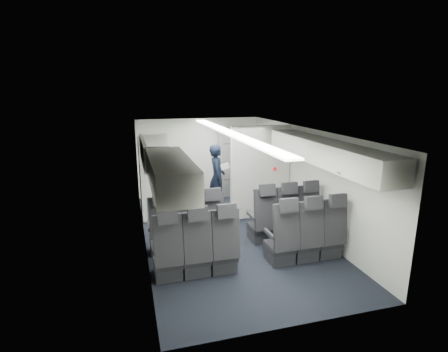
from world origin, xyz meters
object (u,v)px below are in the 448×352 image
boarding_door (142,177)px  flight_attendant (217,178)px  carry_on_bag (158,155)px  seat_row_front (237,225)px  seat_row_mid (253,245)px  galley_unit (234,161)px

boarding_door → flight_attendant: size_ratio=1.14×
flight_attendant → carry_on_bag: carry_on_bag is taller
flight_attendant → carry_on_bag: 2.68m
seat_row_front → seat_row_mid: bearing=-90.0°
boarding_door → carry_on_bag: 2.11m
seat_row_mid → boarding_door: (-1.64, 2.99, 0.55)m
seat_row_front → galley_unit: galley_unit is taller
seat_row_mid → flight_attendant: size_ratio=2.04×
seat_row_front → boarding_door: bearing=128.2°
seat_row_mid → flight_attendant: 3.04m
seat_row_front → carry_on_bag: carry_on_bag is taller
galley_unit → boarding_door: 2.84m
seat_row_mid → flight_attendant: flight_attendant is taller
galley_unit → carry_on_bag: 3.98m
seat_row_front → flight_attendant: 2.15m
seat_row_mid → flight_attendant: bearing=87.2°
flight_attendant → seat_row_front: bearing=-172.1°
seat_row_mid → seat_row_front: bearing=90.0°
galley_unit → carry_on_bag: bearing=-127.6°
boarding_door → flight_attendant: bearing=0.7°
seat_row_front → galley_unit: size_ratio=1.75×
flight_attendant → carry_on_bag: (-1.57, -1.93, 0.99)m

